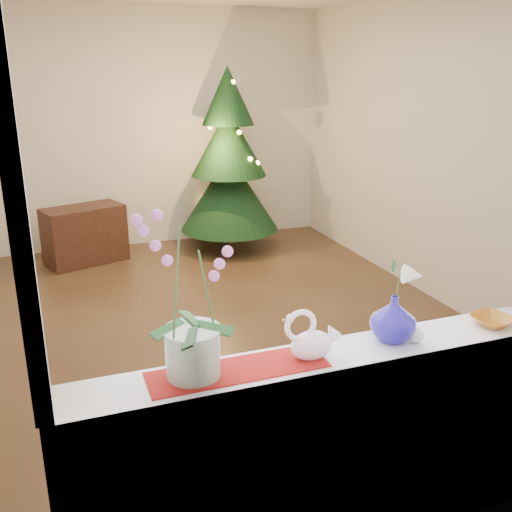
{
  "coord_description": "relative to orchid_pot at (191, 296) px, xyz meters",
  "views": [
    {
      "loc": [
        -0.98,
        -4.21,
        2.02
      ],
      "look_at": [
        0.05,
        -1.4,
        1.03
      ],
      "focal_mm": 40.0,
      "sensor_mm": 36.0,
      "label": 1
    }
  ],
  "objects": [
    {
      "name": "orchid_pot",
      "position": [
        0.0,
        0.0,
        0.0
      ],
      "size": [
        0.24,
        0.24,
        0.65
      ],
      "primitive_type": null,
      "rotation": [
        0.0,
        0.0,
        -0.09
      ],
      "color": "beige",
      "rests_on": "windowsill"
    },
    {
      "name": "amber_dish",
      "position": [
        1.37,
        -0.03,
        -0.31
      ],
      "size": [
        0.17,
        0.17,
        0.04
      ],
      "primitive_type": "imported",
      "rotation": [
        0.0,
        0.0,
        0.15
      ],
      "color": "#A36019",
      "rests_on": "windowsill"
    },
    {
      "name": "window_apron",
      "position": [
        0.55,
        -0.11,
        -0.8
      ],
      "size": [
        2.2,
        0.08,
        0.88
      ],
      "primitive_type": "cube",
      "color": "white",
      "rests_on": "ground"
    },
    {
      "name": "lily",
      "position": [
        0.87,
        0.0,
        -0.01
      ],
      "size": [
        0.13,
        0.07,
        0.17
      ],
      "primitive_type": null,
      "color": "beige",
      "rests_on": "blue_vase"
    },
    {
      "name": "window_frame",
      "position": [
        0.55,
        -0.12,
        0.46
      ],
      "size": [
        2.22,
        0.06,
        1.6
      ],
      "primitive_type": null,
      "color": "white",
      "rests_on": "windowsill"
    },
    {
      "name": "paperweight",
      "position": [
        0.95,
        -0.05,
        -0.29
      ],
      "size": [
        0.08,
        0.08,
        0.07
      ],
      "primitive_type": "sphere",
      "rotation": [
        0.0,
        0.0,
        -0.17
      ],
      "color": "silver",
      "rests_on": "windowsill"
    },
    {
      "name": "swan",
      "position": [
        0.48,
        -0.02,
        -0.22
      ],
      "size": [
        0.26,
        0.15,
        0.2
      ],
      "primitive_type": null,
      "rotation": [
        0.0,
        0.0,
        0.16
      ],
      "color": "white",
      "rests_on": "windowsill"
    },
    {
      "name": "windowsill",
      "position": [
        0.55,
        -0.02,
        -0.34
      ],
      "size": [
        2.2,
        0.26,
        0.04
      ],
      "primitive_type": "cube",
      "color": "white",
      "rests_on": "window_apron"
    },
    {
      "name": "xmas_tree",
      "position": [
        1.5,
        4.3,
        -0.22
      ],
      "size": [
        1.46,
        1.46,
        2.06
      ],
      "primitive_type": null,
      "rotation": [
        0.0,
        0.0,
        0.38
      ],
      "color": "black",
      "rests_on": "ground"
    },
    {
      "name": "runner",
      "position": [
        0.17,
        -0.02,
        -0.32
      ],
      "size": [
        0.7,
        0.2,
        0.01
      ],
      "primitive_type": "cube",
      "color": "maroon",
      "rests_on": "windowsill"
    },
    {
      "name": "ground",
      "position": [
        0.55,
        2.35,
        -1.24
      ],
      "size": [
        5.0,
        5.0,
        0.0
      ],
      "primitive_type": "plane",
      "color": "#392617",
      "rests_on": "ground"
    },
    {
      "name": "wall_back",
      "position": [
        0.55,
        4.85,
        0.11
      ],
      "size": [
        4.5,
        0.1,
        2.7
      ],
      "primitive_type": "cube",
      "color": "beige",
      "rests_on": "ground"
    },
    {
      "name": "wall_right",
      "position": [
        2.8,
        2.35,
        0.11
      ],
      "size": [
        0.1,
        5.0,
        2.7
      ],
      "primitive_type": "cube",
      "color": "beige",
      "rests_on": "ground"
    },
    {
      "name": "wall_front",
      "position": [
        0.55,
        -0.15,
        0.11
      ],
      "size": [
        4.5,
        0.1,
        2.7
      ],
      "primitive_type": "cube",
      "color": "beige",
      "rests_on": "ground"
    },
    {
      "name": "side_table",
      "position": [
        -0.13,
        4.34,
        -0.93
      ],
      "size": [
        0.92,
        0.66,
        0.62
      ],
      "primitive_type": "cube",
      "rotation": [
        0.0,
        0.0,
        0.33
      ],
      "color": "black",
      "rests_on": "ground"
    },
    {
      "name": "blue_vase",
      "position": [
        0.87,
        0.0,
        -0.21
      ],
      "size": [
        0.27,
        0.27,
        0.23
      ],
      "primitive_type": "imported",
      "rotation": [
        0.0,
        0.0,
        0.28
      ],
      "color": "navy",
      "rests_on": "windowsill"
    }
  ]
}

